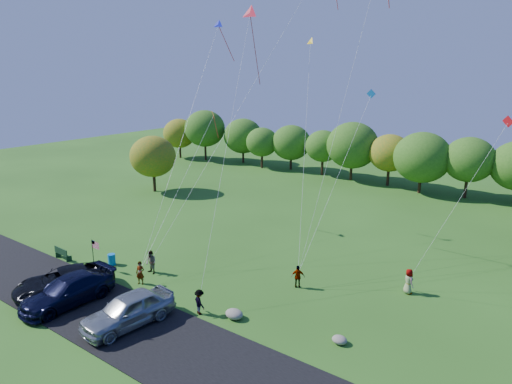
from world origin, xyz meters
TOP-DOWN VIEW (x-y plane):
  - ground at (0.00, 0.00)m, footprint 140.00×140.00m
  - asphalt_lane at (0.00, -4.00)m, footprint 44.00×6.00m
  - treeline at (1.93, 36.05)m, footprint 75.76×27.69m
  - minivan_dark at (-6.15, -4.02)m, footprint 4.91×6.96m
  - minivan_navy at (-4.74, -4.63)m, footprint 2.64×6.17m
  - minivan_silver at (0.44, -3.97)m, footprint 2.96×5.89m
  - flyer_a at (-3.29, 0.03)m, footprint 0.72×0.62m
  - flyer_b at (-4.01, 1.65)m, footprint 0.93×0.76m
  - flyer_c at (2.87, -0.51)m, footprint 1.18×0.92m
  - flyer_d at (5.93, 6.12)m, footprint 1.02×0.82m
  - flyer_e at (12.37, 9.79)m, footprint 1.01×0.97m
  - park_bench at (-11.73, -0.80)m, footprint 1.80×0.47m
  - trash_barrel at (-7.71, 0.91)m, footprint 0.57×0.57m
  - flag_assembly at (-7.82, -0.42)m, footprint 0.88×0.57m
  - boulder_near at (4.94, 0.32)m, footprint 1.16×0.91m
  - boulder_far at (11.29, 1.69)m, footprint 0.86×0.72m
  - kites_aloft at (0.20, 14.08)m, footprint 25.32×9.98m

SIDE VIEW (x-z plane):
  - ground at x=0.00m, z-range 0.00..0.00m
  - asphalt_lane at x=0.00m, z-range 0.00..0.06m
  - boulder_far at x=11.29m, z-range 0.00..0.45m
  - boulder_near at x=4.94m, z-range 0.00..0.58m
  - trash_barrel at x=-7.71m, z-range 0.00..0.86m
  - park_bench at x=-11.73m, z-range 0.03..1.03m
  - flyer_c at x=2.87m, z-range 0.00..1.60m
  - flyer_d at x=5.93m, z-range 0.00..1.62m
  - flyer_a at x=-3.29m, z-range 0.00..1.68m
  - flyer_e at x=12.37m, z-range 0.00..1.74m
  - flyer_b at x=-4.01m, z-range 0.00..1.78m
  - minivan_dark at x=-6.15m, z-range 0.06..1.82m
  - minivan_navy at x=-4.74m, z-range 0.06..1.83m
  - minivan_silver at x=0.44m, z-range 0.06..1.99m
  - flag_assembly at x=-7.82m, z-range 0.58..2.97m
  - treeline at x=1.93m, z-range 0.50..9.11m
  - kites_aloft at x=0.20m, z-range 12.24..27.02m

